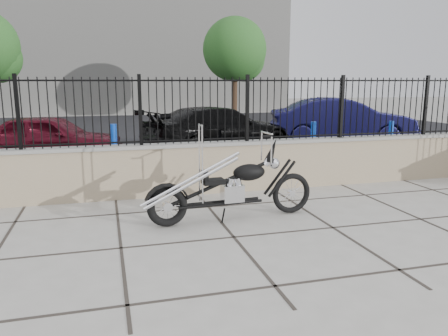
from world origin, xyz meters
TOP-DOWN VIEW (x-y plane):
  - ground_plane at (0.00, 0.00)m, footprint 90.00×90.00m
  - parking_lot at (0.00, 12.50)m, footprint 30.00×30.00m
  - retaining_wall at (0.00, 2.50)m, footprint 14.00×0.36m
  - iron_fence at (0.00, 2.50)m, footprint 14.00×0.08m
  - background_building at (0.00, 26.50)m, footprint 22.00×6.00m
  - chopper_motorcycle at (0.15, 0.75)m, footprint 2.54×0.61m
  - car_red at (-3.01, 6.67)m, footprint 3.94×2.35m
  - car_black at (1.64, 7.05)m, footprint 5.05×3.36m
  - car_blue at (6.06, 7.69)m, footprint 4.97×2.88m
  - bollard_a at (-1.43, 4.75)m, footprint 0.17×0.17m
  - bollard_b at (3.39, 4.46)m, footprint 0.17×0.17m
  - bollard_c at (5.73, 4.60)m, footprint 0.13×0.13m
  - tree_right at (4.93, 16.51)m, footprint 3.23×3.23m

SIDE VIEW (x-z plane):
  - ground_plane at x=0.00m, z-range 0.00..0.00m
  - parking_lot at x=0.00m, z-range 0.00..0.00m
  - retaining_wall at x=0.00m, z-range 0.00..0.96m
  - bollard_c at x=5.73m, z-range 0.00..1.05m
  - bollard_b at x=3.39m, z-range 0.00..1.10m
  - bollard_a at x=-1.43m, z-range 0.00..1.14m
  - car_red at x=-3.01m, z-range 0.00..1.26m
  - car_black at x=1.64m, z-range 0.00..1.36m
  - chopper_motorcycle at x=0.15m, z-range 0.00..1.51m
  - car_blue at x=6.06m, z-range 0.00..1.55m
  - iron_fence at x=0.00m, z-range 0.96..2.16m
  - tree_right at x=4.93m, z-range 1.09..6.55m
  - background_building at x=0.00m, z-range 0.00..8.00m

